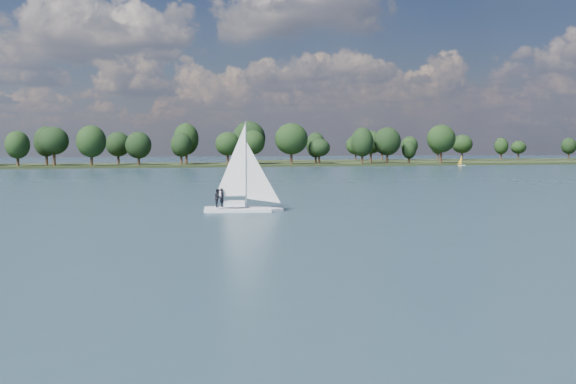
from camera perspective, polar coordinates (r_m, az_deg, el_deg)
The scene contains 6 objects.
ground at distance 119.18m, azimuth -11.17°, elevation 0.75°, with size 700.00×700.00×0.00m, color #233342.
far_shore at distance 230.94m, azimuth -13.21°, elevation 2.25°, with size 660.00×40.00×1.50m, color black.
far_shore_back at distance 325.80m, azimuth 15.84°, elevation 2.68°, with size 220.00×30.00×1.40m, color black.
sailboat at distance 65.62m, azimuth -4.41°, elevation 0.58°, with size 7.59×3.39×9.65m.
dinghy_orange at distance 241.01m, azimuth 15.18°, elevation 2.51°, with size 2.73×1.56×4.10m.
treeline at distance 226.91m, azimuth -12.59°, elevation 4.27°, with size 562.54×73.85×18.15m.
Camera 1 is at (-8.63, -18.68, 6.59)m, focal length 40.00 mm.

